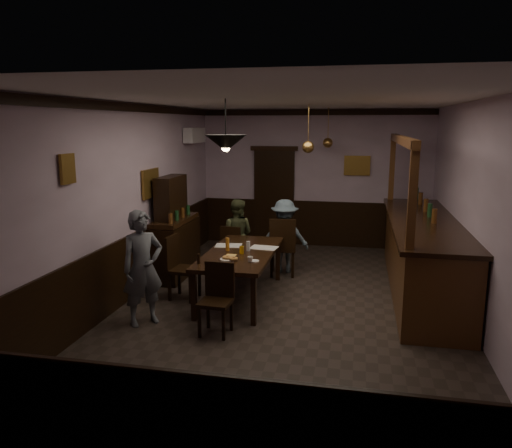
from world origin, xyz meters
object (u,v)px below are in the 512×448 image
(pendant_brass_mid, at_px, (308,147))
(chair_side, at_px, (179,264))
(chair_near, at_px, (217,295))
(bar_counter, at_px, (422,253))
(dining_table, at_px, (241,256))
(chair_far_right, at_px, (283,245))
(person_standing, at_px, (143,268))
(coffee_cup, at_px, (250,259))
(chair_far_left, at_px, (233,247))
(pendant_brass_far, at_px, (328,143))
(person_seated_left, at_px, (237,234))
(soda_can, at_px, (242,250))
(pendant_iron, at_px, (226,143))
(sideboard, at_px, (174,237))
(person_seated_right, at_px, (284,236))

(pendant_brass_mid, bearing_deg, chair_side, -143.67)
(chair_near, distance_m, bar_counter, 3.58)
(chair_near, xyz_separation_m, pendant_brass_mid, (0.88, 2.47, 1.79))
(dining_table, height_order, chair_far_right, chair_far_right)
(chair_side, relative_size, person_standing, 0.64)
(coffee_cup, relative_size, bar_counter, 0.02)
(chair_far_left, relative_size, person_standing, 0.56)
(chair_side, height_order, pendant_brass_far, pendant_brass_far)
(coffee_cup, xyz_separation_m, pendant_brass_mid, (0.61, 1.73, 1.50))
(chair_near, distance_m, coffee_cup, 0.85)
(pendant_brass_mid, bearing_deg, person_seated_left, 163.17)
(coffee_cup, relative_size, soda_can, 0.67)
(chair_far_right, distance_m, person_seated_left, 0.96)
(chair_far_right, bearing_deg, chair_near, 72.96)
(person_standing, bearing_deg, soda_can, -0.56)
(chair_far_right, height_order, person_seated_left, person_seated_left)
(person_standing, bearing_deg, coffee_cup, -19.36)
(chair_far_left, xyz_separation_m, bar_counter, (3.24, -0.35, 0.15))
(dining_table, bearing_deg, pendant_iron, -90.00)
(pendant_iron, relative_size, pendant_brass_mid, 0.84)
(coffee_cup, bearing_deg, chair_far_left, 111.61)
(chair_far_right, xyz_separation_m, bar_counter, (2.32, -0.33, 0.05))
(chair_side, bearing_deg, pendant_brass_mid, -48.63)
(sideboard, relative_size, pendant_iron, 2.62)
(chair_near, relative_size, soda_can, 7.66)
(pendant_iron, height_order, pendant_brass_far, same)
(person_standing, relative_size, person_seated_right, 1.17)
(dining_table, distance_m, bar_counter, 2.93)
(person_seated_left, height_order, pendant_brass_mid, pendant_brass_mid)
(dining_table, height_order, soda_can, soda_can)
(chair_far_right, xyz_separation_m, person_seated_right, (-0.01, 0.29, 0.09))
(coffee_cup, distance_m, sideboard, 2.26)
(chair_near, bearing_deg, sideboard, 125.82)
(bar_counter, bearing_deg, chair_far_left, 173.88)
(chair_far_left, relative_size, sideboard, 0.49)
(coffee_cup, bearing_deg, bar_counter, 31.15)
(coffee_cup, height_order, bar_counter, bar_counter)
(chair_far_left, relative_size, chair_far_right, 0.83)
(chair_near, relative_size, chair_side, 0.92)
(person_seated_right, xyz_separation_m, soda_can, (-0.40, -1.68, 0.14))
(person_standing, xyz_separation_m, person_seated_left, (0.60, 2.80, -0.12))
(chair_near, height_order, person_seated_left, person_seated_left)
(chair_near, distance_m, pendant_brass_far, 4.91)
(chair_near, height_order, person_seated_right, person_seated_right)
(chair_far_right, relative_size, chair_near, 1.15)
(sideboard, bearing_deg, pendant_iron, -50.06)
(bar_counter, bearing_deg, person_standing, -150.35)
(person_standing, xyz_separation_m, sideboard, (-0.37, 2.15, -0.07))
(person_seated_right, relative_size, pendant_brass_mid, 1.66)
(chair_far_right, relative_size, person_seated_right, 0.79)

